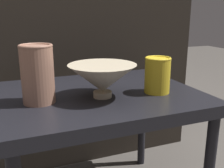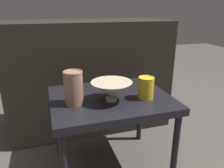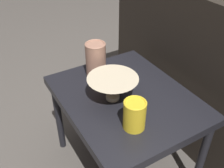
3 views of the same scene
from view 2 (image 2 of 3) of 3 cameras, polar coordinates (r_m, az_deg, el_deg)
ground_plane at (r=1.50m, az=-0.36°, el=-20.69°), size 8.00×8.00×0.00m
table at (r=1.26m, az=-0.40°, el=-5.48°), size 0.67×0.54×0.49m
couch_backdrop at (r=1.81m, az=-5.94°, el=2.32°), size 1.26×0.50×0.87m
bowl at (r=1.16m, az=-0.11°, el=-1.54°), size 0.22×0.22×0.11m
vase_textured_left at (r=1.13m, az=-10.02°, el=-0.85°), size 0.10×0.10×0.18m
vase_colorful_right at (r=1.21m, az=8.85°, el=-0.85°), size 0.09×0.09×0.12m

